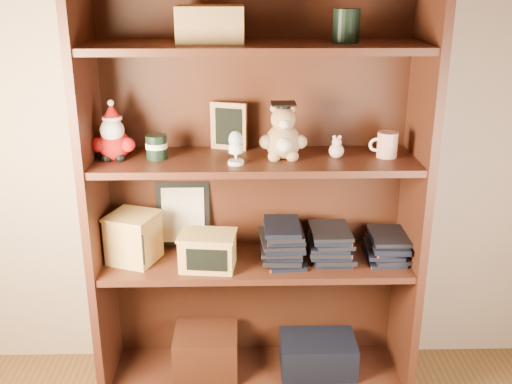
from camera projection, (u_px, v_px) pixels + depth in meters
room_envelope at (240, 100)px, 0.75m from camera, size 3.04×3.04×2.51m
bookcase at (255, 198)px, 2.24m from camera, size 1.20×0.35×1.60m
shelf_lower at (256, 262)px, 2.27m from camera, size 1.14×0.33×0.02m
shelf_upper at (256, 161)px, 2.14m from camera, size 1.14×0.33×0.02m
santa_plush at (113, 137)px, 2.09m from camera, size 0.15×0.11×0.22m
teachers_tin at (157, 147)px, 2.11m from camera, size 0.08×0.08×0.09m
chalkboard_plaque at (229, 127)px, 2.21m from camera, size 0.14×0.10×0.18m
egg_cup at (236, 146)px, 2.04m from camera, size 0.06×0.06×0.12m
grad_teddy_bear at (283, 137)px, 2.10m from camera, size 0.17×0.14×0.20m
pink_figurine at (336, 149)px, 2.13m from camera, size 0.05×0.05×0.08m
teacher_mug at (387, 145)px, 2.13m from camera, size 0.10×0.07×0.09m
certificate_frame at (183, 214)px, 2.35m from camera, size 0.21×0.05×0.26m
treats_box at (134, 237)px, 2.23m from camera, size 0.22×0.22×0.18m
pencils_box at (208, 250)px, 2.18m from camera, size 0.22×0.17×0.13m
book_stack_left at (283, 241)px, 2.25m from camera, size 0.14×0.20×0.14m
book_stack_mid at (330, 243)px, 2.25m from camera, size 0.14×0.20×0.13m
book_stack_right at (387, 246)px, 2.26m from camera, size 0.14×0.20×0.10m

